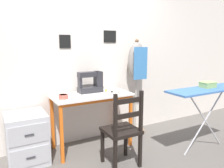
% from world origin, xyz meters
% --- Properties ---
extents(ground_plane, '(14.00, 14.00, 0.00)m').
position_xyz_m(ground_plane, '(0.00, 0.00, 0.00)').
color(ground_plane, '#5B5651').
extents(wall_back, '(10.00, 0.06, 2.55)m').
position_xyz_m(wall_back, '(0.00, 0.59, 1.28)').
color(wall_back, silver).
rests_on(wall_back, ground_plane).
extents(sewing_table, '(1.09, 0.53, 0.78)m').
position_xyz_m(sewing_table, '(0.00, 0.25, 0.67)').
color(sewing_table, silver).
rests_on(sewing_table, ground_plane).
extents(sewing_machine, '(0.36, 0.17, 0.32)m').
position_xyz_m(sewing_machine, '(0.05, 0.38, 0.92)').
color(sewing_machine, '#28282D').
rests_on(sewing_machine, sewing_table).
extents(fabric_bowl, '(0.12, 0.12, 0.06)m').
position_xyz_m(fabric_bowl, '(-0.42, 0.19, 0.81)').
color(fabric_bowl, '#B25647').
rests_on(fabric_bowl, sewing_table).
extents(scissors, '(0.14, 0.11, 0.01)m').
position_xyz_m(scissors, '(0.40, 0.19, 0.78)').
color(scissors, silver).
rests_on(scissors, sewing_table).
extents(thread_spool_near_machine, '(0.03, 0.03, 0.04)m').
position_xyz_m(thread_spool_near_machine, '(0.25, 0.30, 0.80)').
color(thread_spool_near_machine, yellow).
rests_on(thread_spool_near_machine, sewing_table).
extents(thread_spool_mid_table, '(0.04, 0.04, 0.03)m').
position_xyz_m(thread_spool_mid_table, '(0.29, 0.22, 0.79)').
color(thread_spool_mid_table, black).
rests_on(thread_spool_mid_table, sewing_table).
extents(wooden_chair, '(0.40, 0.38, 0.94)m').
position_xyz_m(wooden_chair, '(0.11, -0.37, 0.45)').
color(wooden_chair, black).
rests_on(wooden_chair, ground_plane).
extents(filing_cabinet, '(0.47, 0.50, 0.63)m').
position_xyz_m(filing_cabinet, '(-0.87, 0.28, 0.31)').
color(filing_cabinet, '#B7B7BC').
rests_on(filing_cabinet, ground_plane).
extents(dress_form, '(0.32, 0.32, 1.54)m').
position_xyz_m(dress_form, '(0.85, 0.41, 1.10)').
color(dress_form, '#846647').
rests_on(dress_form, ground_plane).
extents(ironing_board, '(1.22, 0.36, 0.88)m').
position_xyz_m(ironing_board, '(1.33, -0.56, 0.83)').
color(ironing_board, '#3D6BAD').
rests_on(ironing_board, ground_plane).
extents(storage_box, '(0.20, 0.15, 0.08)m').
position_xyz_m(storage_box, '(1.39, -0.52, 0.91)').
color(storage_box, '#8EB266').
rests_on(storage_box, ironing_board).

